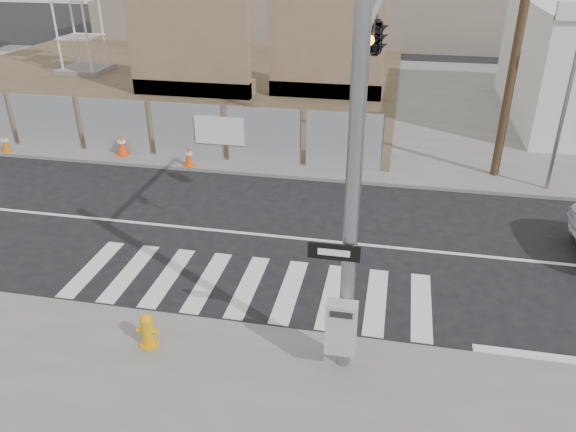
% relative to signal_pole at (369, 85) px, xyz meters
% --- Properties ---
extents(ground, '(100.00, 100.00, 0.00)m').
position_rel_signal_pole_xyz_m(ground, '(-2.49, 2.05, -4.78)').
color(ground, black).
rests_on(ground, ground).
extents(sidewalk_far, '(50.00, 20.00, 0.12)m').
position_rel_signal_pole_xyz_m(sidewalk_far, '(-2.49, 16.05, -4.72)').
color(sidewalk_far, slate).
rests_on(sidewalk_far, ground).
extents(signal_pole, '(0.96, 5.87, 7.00)m').
position_rel_signal_pole_xyz_m(signal_pole, '(0.00, 0.00, 0.00)').
color(signal_pole, gray).
rests_on(signal_pole, sidewalk_near).
extents(far_signal_pole, '(0.16, 0.20, 5.60)m').
position_rel_signal_pole_xyz_m(far_signal_pole, '(5.51, 6.65, -1.30)').
color(far_signal_pole, gray).
rests_on(far_signal_pole, sidewalk_far).
extents(chain_link_fence, '(24.60, 0.04, 2.00)m').
position_rel_signal_pole_xyz_m(chain_link_fence, '(-12.49, 7.05, -3.66)').
color(chain_link_fence, gray).
rests_on(chain_link_fence, sidewalk_far).
extents(concrete_wall_left, '(6.00, 1.30, 8.00)m').
position_rel_signal_pole_xyz_m(concrete_wall_left, '(-9.49, 15.13, -1.40)').
color(concrete_wall_left, '#786248').
rests_on(concrete_wall_left, sidewalk_far).
extents(concrete_wall_right, '(5.50, 1.30, 8.00)m').
position_rel_signal_pole_xyz_m(concrete_wall_right, '(-2.99, 16.13, -1.40)').
color(concrete_wall_right, '#786248').
rests_on(concrete_wall_right, sidewalk_far).
extents(utility_pole_right, '(1.60, 0.28, 10.00)m').
position_rel_signal_pole_xyz_m(utility_pole_right, '(4.01, 7.55, 0.42)').
color(utility_pole_right, '#4A3622').
rests_on(utility_pole_right, sidewalk_far).
extents(fire_hydrant, '(0.45, 0.43, 0.73)m').
position_rel_signal_pole_xyz_m(fire_hydrant, '(-3.83, -3.01, -4.30)').
color(fire_hydrant, orange).
rests_on(fire_hydrant, sidewalk_near).
extents(traffic_cone_b, '(0.45, 0.45, 0.68)m').
position_rel_signal_pole_xyz_m(traffic_cone_b, '(-13.61, 6.27, -4.33)').
color(traffic_cone_b, orange).
rests_on(traffic_cone_b, sidewalk_far).
extents(traffic_cone_c, '(0.47, 0.47, 0.79)m').
position_rel_signal_pole_xyz_m(traffic_cone_c, '(-9.19, 6.79, -4.28)').
color(traffic_cone_c, '#FF430D').
rests_on(traffic_cone_c, sidewalk_far).
extents(traffic_cone_d, '(0.46, 0.46, 0.68)m').
position_rel_signal_pole_xyz_m(traffic_cone_d, '(-6.42, 6.27, -4.33)').
color(traffic_cone_d, '#F54D0C').
rests_on(traffic_cone_d, sidewalk_far).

